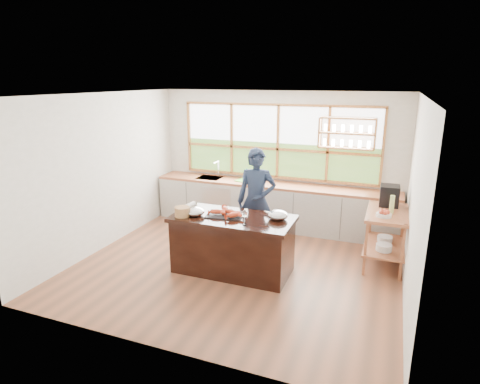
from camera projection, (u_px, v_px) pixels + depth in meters
The scene contains 18 objects.
ground_plane at pixel (238, 265), 6.50m from camera, with size 5.00×5.00×0.00m, color brown.
room_shell at pixel (250, 154), 6.48m from camera, with size 5.02×4.52×2.71m.
back_counter at pixel (272, 205), 8.13m from camera, with size 4.90×0.63×0.90m.
right_shelf_unit at pixel (386, 230), 6.38m from camera, with size 0.62×1.10×0.90m.
island at pixel (233, 244), 6.20m from camera, with size 1.85×0.90×0.90m.
cook at pixel (256, 201), 6.82m from camera, with size 0.66×0.43×1.82m, color #1A243B.
potted_plant at pixel (246, 174), 8.22m from camera, with size 0.13×0.09×0.25m, color slate.
cutting_board at pixel (246, 181), 8.19m from camera, with size 0.40×0.30×0.01m, color #55C234.
espresso_machine at pixel (389, 196), 6.57m from camera, with size 0.30×0.32×0.34m, color black.
wine_bottle at pixel (392, 204), 6.20m from camera, with size 0.07×0.07×0.29m, color #B0BE65.
fruit_bowl at pixel (384, 214), 6.08m from camera, with size 0.23×0.23×0.11m.
slate_board at pixel (225, 215), 6.14m from camera, with size 0.55×0.40×0.02m, color black.
lobster_pile at pixel (226, 212), 6.12m from camera, with size 0.52×0.44×0.08m.
mixing_bowl_left at pixel (195, 212), 6.12m from camera, with size 0.29×0.29×0.14m, color #B7B9BD.
mixing_bowl_right at pixel (278, 215), 5.96m from camera, with size 0.30×0.30×0.15m, color #B7B9BD.
wine_glass at pixel (245, 214), 5.70m from camera, with size 0.08×0.08×0.22m.
wicker_basket at pixel (182, 212), 6.08m from camera, with size 0.23×0.23×0.15m, color #BB874B.
parchment_roll at pixel (189, 206), 6.46m from camera, with size 0.08×0.08×0.30m, color silver.
Camera 1 is at (2.17, -5.52, 2.92)m, focal length 30.00 mm.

